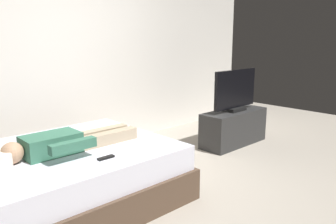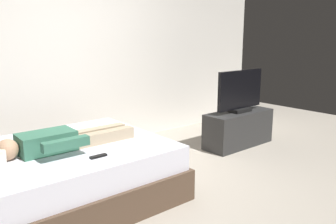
% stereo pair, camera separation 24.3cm
% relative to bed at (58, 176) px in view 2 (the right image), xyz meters
% --- Properties ---
extents(ground_plane, '(10.00, 10.00, 0.00)m').
position_rel_bed_xyz_m(ground_plane, '(0.76, -0.43, -0.26)').
color(ground_plane, '#ADA393').
extents(back_wall, '(6.40, 0.10, 2.80)m').
position_rel_bed_xyz_m(back_wall, '(1.16, 1.38, 1.14)').
color(back_wall, silver).
rests_on(back_wall, ground).
extents(bed, '(2.06, 1.57, 0.54)m').
position_rel_bed_xyz_m(bed, '(0.00, 0.00, 0.00)').
color(bed, brown).
rests_on(bed, ground).
extents(person, '(1.26, 0.46, 0.18)m').
position_rel_bed_xyz_m(person, '(0.03, -0.07, 0.36)').
color(person, '#387056').
rests_on(person, bed).
extents(remote, '(0.15, 0.04, 0.02)m').
position_rel_bed_xyz_m(remote, '(0.18, -0.48, 0.29)').
color(remote, black).
rests_on(remote, bed).
extents(tv_stand, '(1.10, 0.40, 0.50)m').
position_rel_bed_xyz_m(tv_stand, '(2.69, 0.03, -0.01)').
color(tv_stand, '#2D2D2D').
rests_on(tv_stand, ground).
extents(tv, '(0.88, 0.20, 0.59)m').
position_rel_bed_xyz_m(tv, '(2.69, 0.03, 0.52)').
color(tv, black).
rests_on(tv, tv_stand).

